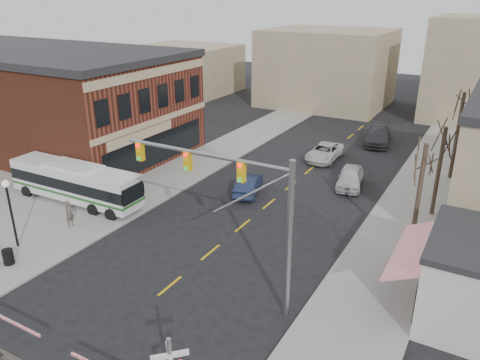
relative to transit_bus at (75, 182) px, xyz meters
name	(u,v)px	position (x,y,z in m)	size (l,w,h in m)	color
ground	(146,306)	(12.62, -7.25, -1.61)	(160.00, 160.00, 0.00)	black
sidewalk_west	(206,159)	(3.12, 12.75, -1.55)	(5.00, 60.00, 0.12)	gray
sidewalk_east	(417,200)	(22.12, 12.75, -1.55)	(5.00, 60.00, 0.12)	gray
brick_building	(38,97)	(-14.36, 8.75, 3.20)	(30.40, 15.40, 9.60)	brown
tree_east_a	(418,199)	(23.12, 4.75, 1.88)	(0.28, 0.28, 6.75)	#382B21
tree_east_b	(438,172)	(23.42, 10.75, 1.66)	(0.28, 0.28, 6.30)	#382B21
tree_east_c	(457,136)	(23.62, 18.75, 2.11)	(0.28, 0.28, 7.20)	#382B21
transit_bus	(75,182)	(0.00, 0.00, 0.00)	(11.02, 2.65, 2.82)	silver
traffic_signal_mast	(240,197)	(16.40, -4.34, 4.09)	(9.27, 0.30, 8.00)	gray
street_lamp	(9,200)	(1.99, -6.61, 1.62)	(0.44, 0.44, 4.35)	black
trash_bin	(8,257)	(3.35, -8.17, -1.04)	(0.60, 0.60, 0.91)	black
car_a	(350,177)	(16.81, 12.99, -0.82)	(1.86, 4.63, 1.58)	silver
car_b	(248,184)	(10.30, 7.79, -0.89)	(1.54, 4.41, 1.45)	#18223E
car_c	(324,152)	(12.74, 18.19, -0.89)	(2.41, 5.23, 1.45)	silver
car_d	(378,135)	(15.79, 25.73, -0.75)	(2.41, 5.92, 1.72)	#414045
pedestrian_near	(69,213)	(2.73, -3.10, -0.59)	(0.66, 0.43, 1.81)	#5A4E48
pedestrian_far	(114,195)	(3.15, 0.62, -0.62)	(0.85, 0.66, 1.75)	#36415F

